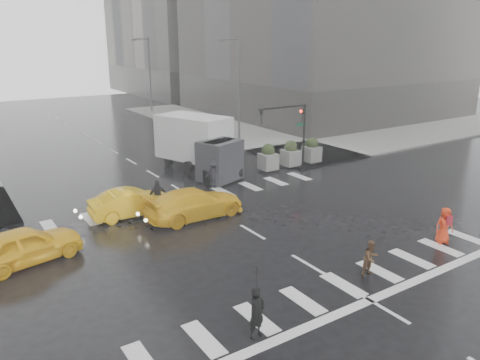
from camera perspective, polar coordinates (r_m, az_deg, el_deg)
ground at (r=22.53m, az=1.54°, el=-6.36°), size 120.00×120.00×0.00m
sidewalk_ne at (r=47.43m, az=8.90°, el=5.99°), size 35.00×35.00×0.15m
road_markings at (r=22.53m, az=1.54°, el=-6.34°), size 18.00×48.00×0.01m
traffic_signal_pole at (r=33.03m, az=6.54°, el=6.90°), size 4.45×0.42×4.50m
street_lamp_near at (r=41.89m, az=-0.27°, el=11.50°), size 2.15×0.22×9.00m
street_lamp_far at (r=59.61m, az=-11.07°, el=12.81°), size 2.15×0.22×9.00m
planter_west at (r=32.43m, az=3.46°, el=2.75°), size 1.10×1.10×1.80m
planter_mid at (r=33.63m, az=6.20°, el=3.20°), size 1.10×1.10×1.80m
planter_east at (r=34.91m, az=8.75°, el=3.61°), size 1.10×1.10×1.80m
pedestrian_black at (r=14.49m, az=2.10°, el=-13.35°), size 1.15×1.16×2.43m
pedestrian_brown at (r=19.06m, az=15.66°, el=-9.16°), size 0.72×0.57×1.45m
pedestrian_orange at (r=22.99m, az=23.66°, el=-5.08°), size 0.97×0.85×1.68m
pedestrian_far_a at (r=25.14m, az=-9.97°, el=-1.96°), size 1.09×0.73×1.76m
pedestrian_far_b at (r=28.89m, az=-3.23°, el=0.73°), size 1.21×1.23×1.72m
taxi_front at (r=21.22m, az=-24.74°, el=-7.26°), size 4.80×2.72×1.54m
taxi_mid at (r=24.90m, az=-12.96°, el=-2.71°), size 4.44×1.71×1.44m
taxi_rear at (r=24.17m, az=-5.54°, el=-2.84°), size 4.68×2.23×1.52m
box_truck at (r=32.07m, az=-4.87°, el=4.46°), size 2.67×7.11×3.78m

